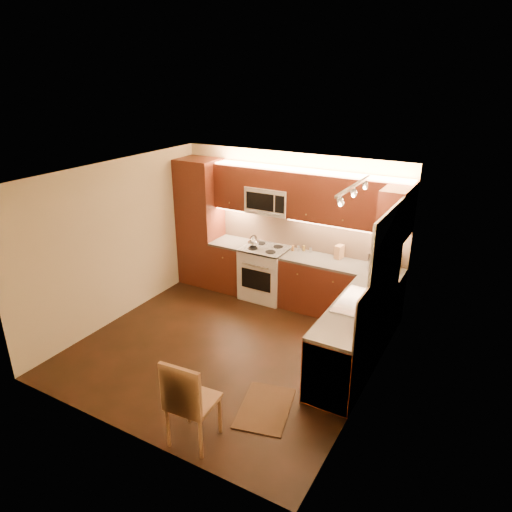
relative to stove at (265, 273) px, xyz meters
The scene contains 37 objects.
floor 1.76m from the stove, 79.85° to the right, with size 4.00×4.00×0.01m, color black.
ceiling 2.66m from the stove, 79.85° to the right, with size 4.00×4.00×0.01m, color beige.
wall_back 0.91m from the stove, 47.29° to the left, with size 4.00×0.01×2.50m, color beige.
wall_front 3.77m from the stove, 85.33° to the right, with size 4.00×0.01×2.50m, color beige.
wall_left 2.51m from the stove, 135.42° to the right, with size 0.01×4.00×2.50m, color beige.
wall_right 2.95m from the stove, 36.06° to the right, with size 0.01×4.00×2.50m, color beige.
pantry 1.52m from the stove, behind, with size 0.70×0.60×2.30m, color #4E1D10.
base_cab_back_left 0.69m from the stove, behind, with size 0.62×0.60×0.86m, color #4E1D10.
counter_back_left 0.81m from the stove, behind, with size 0.62×0.60×0.04m, color #393633.
base_cab_back_right 1.34m from the stove, ahead, with size 1.92×0.60×0.86m, color #4E1D10.
counter_back_right 1.40m from the stove, ahead, with size 1.92×0.60×0.04m, color #393633.
base_cab_right 2.37m from the stove, 32.52° to the right, with size 0.60×2.00×0.86m, color #4E1D10.
counter_right 2.41m from the stove, 32.52° to the right, with size 0.60×2.00×0.04m, color #393633.
dishwasher 2.81m from the stove, 44.64° to the right, with size 0.58×0.60×0.84m, color silver.
backsplash_back 1.03m from the stove, 25.86° to the left, with size 3.30×0.02×0.60m, color tan.
backsplash_right 2.72m from the stove, 29.11° to the right, with size 0.02×2.00×0.60m, color tan.
upper_cab_back_left 1.58m from the stove, 167.74° to the left, with size 0.62×0.35×0.75m, color #4E1D10.
upper_cab_back_right 1.95m from the stove, ahead, with size 1.92×0.35×0.75m, color #4E1D10.
upper_cab_bridge 1.64m from the stove, 90.00° to the left, with size 0.76×0.35×0.31m, color #4E1D10.
upper_cab_right_corner 2.57m from the stove, ahead, with size 0.35×0.50×0.75m, color #4E1D10.
stove is the anchor object (origin of this frame).
microwave 1.27m from the stove, 90.00° to the left, with size 0.76×0.38×0.44m, color silver, non-canonical shape.
window_frame 2.79m from the stove, 26.21° to the right, with size 0.03×1.44×1.24m, color silver.
window_blinds 2.77m from the stove, 26.41° to the right, with size 0.02×1.36×1.16m, color silver.
sink 2.35m from the stove, 29.36° to the right, with size 0.52×0.86×0.15m, color silver, non-canonical shape.
faucet 2.52m from the stove, 27.30° to the right, with size 0.20×0.04×0.30m, color silver, non-canonical shape.
track_light_bar 3.01m from the stove, 34.57° to the right, with size 0.04×1.20×0.03m, color silver.
kettle 0.61m from the stove, 159.15° to the right, with size 0.19×0.19×0.22m, color silver, non-canonical shape.
toaster_oven 2.06m from the stove, ahead, with size 0.42×0.31×0.25m, color silver.
knife_block 1.36m from the stove, ahead, with size 0.10×0.16×0.22m, color olive.
spice_jar_a 0.75m from the stove, 19.14° to the left, with size 0.04×0.04×0.10m, color silver.
spice_jar_b 0.81m from the stove, 20.90° to the left, with size 0.05×0.05×0.09m, color olive.
spice_jar_c 0.90m from the stove, 17.07° to the left, with size 0.04×0.04×0.09m, color silver.
spice_jar_d 0.67m from the stove, 19.18° to the left, with size 0.05×0.05×0.09m, color brown.
soap_bottle 2.35m from the stove, 22.11° to the right, with size 0.10×0.10×0.21m, color #B7B8BC.
rug 2.96m from the stove, 61.58° to the right, with size 0.57×0.86×0.01m, color black.
dining_chair 3.51m from the stove, 74.07° to the right, with size 0.46×0.46×1.05m, color olive, non-canonical shape.
Camera 1 is at (3.17, -4.81, 3.71)m, focal length 32.60 mm.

